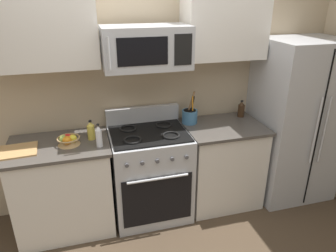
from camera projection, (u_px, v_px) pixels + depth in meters
name	position (u px, v px, depth m)	size (l,w,h in m)	color
wall_back	(140.00, 84.00, 3.22)	(8.00, 0.10, 2.60)	tan
counter_left	(64.00, 187.00, 2.99)	(0.91, 0.64, 0.91)	silver
range_oven	(150.00, 173.00, 3.20)	(0.76, 0.68, 1.09)	#B2B5BA
counter_right	(221.00, 164.00, 3.40)	(0.81, 0.64, 0.91)	silver
refrigerator	(295.00, 121.00, 3.43)	(0.83, 0.75, 1.75)	#B2B5BA
microwave	(146.00, 47.00, 2.73)	(0.77, 0.44, 0.37)	#B2B5BA
upper_cabinets_left	(41.00, 26.00, 2.57)	(0.90, 0.34, 0.70)	silver
upper_cabinets_right	(225.00, 21.00, 2.98)	(0.80, 0.34, 0.70)	silver
utensil_crock	(190.00, 116.00, 3.26)	(0.16, 0.16, 0.34)	teal
fruit_basket	(68.00, 140.00, 2.80)	(0.20, 0.20, 0.10)	tan
cutting_board	(13.00, 152.00, 2.68)	(0.39, 0.28, 0.02)	tan
bottle_vinegar	(99.00, 136.00, 2.75)	(0.06, 0.06, 0.21)	silver
bottle_oil	(91.00, 131.00, 2.89)	(0.07, 0.07, 0.19)	gold
bottle_soy	(241.00, 109.00, 3.42)	(0.07, 0.07, 0.18)	#382314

